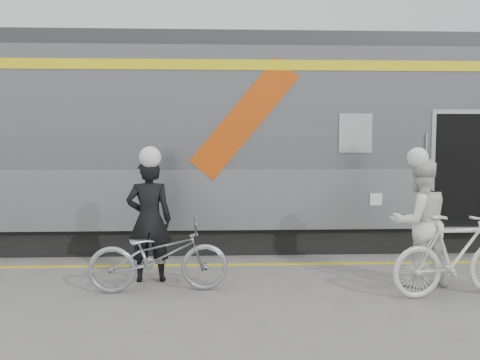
{
  "coord_description": "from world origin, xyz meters",
  "views": [
    {
      "loc": [
        -0.64,
        -6.37,
        2.15
      ],
      "look_at": [
        -0.29,
        1.6,
        1.5
      ],
      "focal_mm": 38.0,
      "sensor_mm": 36.0,
      "label": 1
    }
  ],
  "objects": [
    {
      "name": "safety_strip",
      "position": [
        0.0,
        2.15,
        0.0
      ],
      "size": [
        24.0,
        0.12,
        0.01
      ],
      "primitive_type": "cube",
      "color": "yellow",
      "rests_on": "ground"
    },
    {
      "name": "bicycle_left",
      "position": [
        -1.47,
        0.69,
        0.51
      ],
      "size": [
        2.0,
        0.83,
        1.02
      ],
      "primitive_type": "imported",
      "rotation": [
        0.0,
        0.0,
        1.65
      ],
      "color": "#989B9F",
      "rests_on": "ground"
    },
    {
      "name": "bicycle_right",
      "position": [
        2.6,
        0.28,
        0.56
      ],
      "size": [
        1.93,
        0.82,
        1.13
      ],
      "primitive_type": "imported",
      "rotation": [
        0.0,
        0.0,
        1.73
      ],
      "color": "silver",
      "rests_on": "ground"
    },
    {
      "name": "helmet_man",
      "position": [
        -1.67,
        1.24,
        2.02
      ],
      "size": [
        0.32,
        0.32,
        0.32
      ],
      "primitive_type": "sphere",
      "color": "white",
      "rests_on": "man"
    },
    {
      "name": "helmet_woman",
      "position": [
        2.3,
        0.83,
        2.01
      ],
      "size": [
        0.3,
        0.3,
        0.3
      ],
      "primitive_type": "sphere",
      "color": "white",
      "rests_on": "woman"
    },
    {
      "name": "man",
      "position": [
        -1.67,
        1.24,
        0.93
      ],
      "size": [
        0.71,
        0.5,
        1.86
      ],
      "primitive_type": "imported",
      "rotation": [
        0.0,
        0.0,
        3.22
      ],
      "color": "black",
      "rests_on": "ground"
    },
    {
      "name": "ground",
      "position": [
        0.0,
        0.0,
        0.0
      ],
      "size": [
        90.0,
        90.0,
        0.0
      ],
      "primitive_type": "plane",
      "color": "slate",
      "rests_on": "ground"
    },
    {
      "name": "woman",
      "position": [
        2.3,
        0.83,
        0.93
      ],
      "size": [
        1.0,
        0.84,
        1.86
      ],
      "primitive_type": "imported",
      "rotation": [
        0.0,
        0.0,
        3.3
      ],
      "color": "white",
      "rests_on": "ground"
    },
    {
      "name": "train",
      "position": [
        1.65,
        4.19,
        2.05
      ],
      "size": [
        24.0,
        3.17,
        4.1
      ],
      "color": "black",
      "rests_on": "ground"
    }
  ]
}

